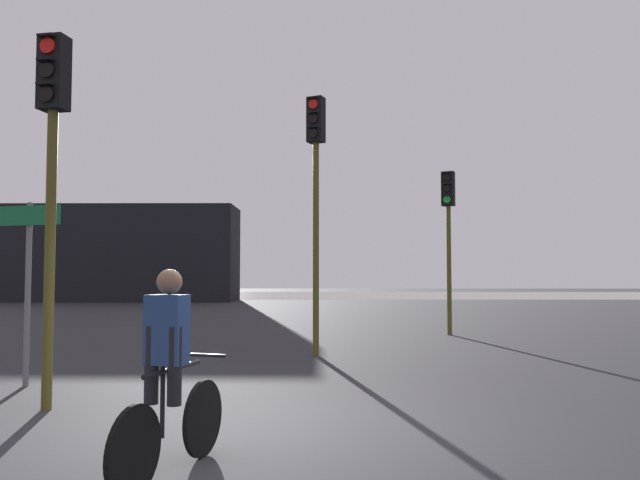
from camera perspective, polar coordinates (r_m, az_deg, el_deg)
ground_plane at (r=6.62m, az=-4.79°, el=-16.92°), size 120.00×120.00×0.00m
water_strip at (r=46.06m, az=-0.38°, el=-5.06°), size 80.00×16.00×0.01m
distant_building at (r=38.15m, az=-18.80°, el=-1.20°), size 14.79×4.00×5.46m
traffic_light_far_right at (r=16.61m, az=11.66°, el=1.74°), size 0.39×0.41×4.25m
traffic_light_center at (r=12.29m, az=-0.38°, el=5.80°), size 0.39×0.41×5.06m
traffic_light_near_left at (r=8.14m, az=-23.30°, el=7.76°), size 0.36×0.38×4.43m
direction_sign_post at (r=9.78m, az=-25.18°, el=-2.14°), size 1.07×0.32×2.60m
cyclist at (r=5.11m, az=-13.67°, el=-11.61°), size 0.62×1.65×1.62m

